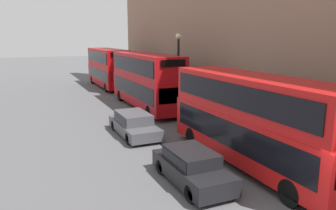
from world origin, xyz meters
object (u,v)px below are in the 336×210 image
bus_second_in_queue (146,78)px  car_hatchback (134,123)px  car_dark_sedan (192,166)px  bus_third_in_queue (108,66)px  bus_leading (253,117)px

bus_second_in_queue → car_hatchback: bearing=-115.9°
bus_second_in_queue → car_dark_sedan: size_ratio=2.55×
car_dark_sedan → car_hatchback: size_ratio=0.88×
bus_second_in_queue → car_dark_sedan: bus_second_in_queue is taller
car_hatchback → bus_third_in_queue: bearing=80.2°
bus_leading → car_hatchback: size_ratio=2.17×
bus_leading → bus_second_in_queue: bus_second_in_queue is taller
bus_second_in_queue → car_hatchback: bus_second_in_queue is taller
bus_leading → bus_third_in_queue: bearing=90.0°
bus_third_in_queue → car_dark_sedan: bus_third_in_queue is taller
bus_second_in_queue → bus_third_in_queue: 12.77m
bus_leading → bus_second_in_queue: 13.79m
bus_second_in_queue → bus_third_in_queue: bearing=90.0°
bus_second_in_queue → bus_third_in_queue: size_ratio=1.03×
bus_leading → car_hatchback: bus_leading is taller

